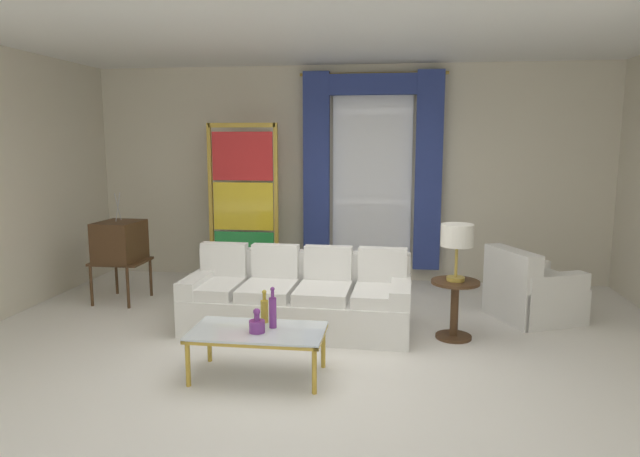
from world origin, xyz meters
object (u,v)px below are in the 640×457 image
(round_side_table, at_px, (455,304))
(stained_glass_divider, at_px, (243,209))
(vintage_tv, at_px, (120,243))
(coffee_table, at_px, (258,334))
(peacock_figurine, at_px, (266,280))
(couch_white_long, at_px, (299,300))
(bottle_amber_squat, at_px, (273,311))
(bottle_crystal_tall, at_px, (257,325))
(armchair_white, at_px, (530,294))
(bottle_blue_decanter, at_px, (264,310))
(table_lamp_brass, at_px, (457,238))

(round_side_table, bearing_deg, stained_glass_divider, 147.01)
(vintage_tv, bearing_deg, coffee_table, -41.91)
(stained_glass_divider, xyz_separation_m, peacock_figurine, (0.41, -0.47, -0.84))
(vintage_tv, height_order, round_side_table, vintage_tv)
(couch_white_long, distance_m, vintage_tv, 2.49)
(bottle_amber_squat, distance_m, vintage_tv, 3.04)
(bottle_crystal_tall, bearing_deg, couch_white_long, 85.37)
(coffee_table, relative_size, bottle_crystal_tall, 5.43)
(bottle_amber_squat, bearing_deg, vintage_tv, 140.56)
(coffee_table, distance_m, vintage_tv, 3.02)
(bottle_amber_squat, xyz_separation_m, peacock_figurine, (-0.62, 2.35, -0.34))
(round_side_table, bearing_deg, armchair_white, 40.35)
(vintage_tv, bearing_deg, bottle_crystal_tall, -42.67)
(bottle_blue_decanter, xyz_separation_m, armchair_white, (2.61, 1.75, -0.24))
(armchair_white, relative_size, round_side_table, 1.81)
(vintage_tv, relative_size, table_lamp_brass, 2.36)
(armchair_white, xyz_separation_m, round_side_table, (-0.90, -0.76, 0.07))
(bottle_blue_decanter, height_order, peacock_figurine, bottle_blue_decanter)
(bottle_amber_squat, bearing_deg, table_lamp_brass, 34.61)
(table_lamp_brass, bearing_deg, bottle_amber_squat, -145.39)
(armchair_white, bearing_deg, couch_white_long, -165.38)
(coffee_table, distance_m, bottle_blue_decanter, 0.25)
(bottle_blue_decanter, bearing_deg, coffee_table, -93.18)
(bottle_blue_decanter, distance_m, peacock_figurine, 2.30)
(coffee_table, relative_size, table_lamp_brass, 1.96)
(bottle_amber_squat, xyz_separation_m, armchair_white, (2.51, 1.87, -0.27))
(coffee_table, xyz_separation_m, vintage_tv, (-2.23, 2.00, 0.36))
(couch_white_long, xyz_separation_m, table_lamp_brass, (1.60, -0.11, 0.72))
(table_lamp_brass, bearing_deg, coffee_table, -145.47)
(coffee_table, xyz_separation_m, bottle_crystal_tall, (0.01, -0.06, 0.11))
(bottle_crystal_tall, bearing_deg, armchair_white, 37.61)
(bottle_crystal_tall, distance_m, round_side_table, 2.13)
(armchair_white, distance_m, round_side_table, 1.18)
(couch_white_long, xyz_separation_m, coffee_table, (-0.12, -1.30, 0.07))
(couch_white_long, relative_size, table_lamp_brass, 4.14)
(armchair_white, bearing_deg, peacock_figurine, 171.28)
(bottle_blue_decanter, distance_m, bottle_crystal_tall, 0.27)
(coffee_table, distance_m, peacock_figurine, 2.48)
(armchair_white, height_order, stained_glass_divider, stained_glass_divider)
(couch_white_long, relative_size, armchair_white, 2.19)
(bottle_blue_decanter, relative_size, peacock_figurine, 0.49)
(table_lamp_brass, bearing_deg, bottle_crystal_tall, -143.92)
(couch_white_long, relative_size, round_side_table, 3.97)
(round_side_table, bearing_deg, vintage_tv, 168.33)
(armchair_white, height_order, table_lamp_brass, table_lamp_brass)
(vintage_tv, relative_size, round_side_table, 2.26)
(armchair_white, height_order, round_side_table, armchair_white)
(coffee_table, distance_m, armchair_white, 3.27)
(bottle_amber_squat, bearing_deg, stained_glass_divider, 109.92)
(bottle_crystal_tall, bearing_deg, stained_glass_divider, 107.25)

